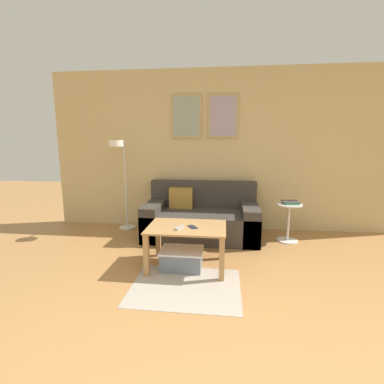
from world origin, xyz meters
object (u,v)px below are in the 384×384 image
at_px(book_stack, 291,202).
at_px(remote_control, 179,228).
at_px(coffee_table, 187,234).
at_px(couch, 201,218).
at_px(floor_lamp, 120,170).
at_px(storage_bin, 182,259).
at_px(side_table, 289,219).
at_px(cell_phone, 193,227).

relative_size(book_stack, remote_control, 1.62).
bearing_deg(coffee_table, book_stack, 37.17).
xyz_separation_m(couch, floor_lamp, (-1.26, 0.04, 0.72)).
bearing_deg(remote_control, storage_bin, 97.04).
relative_size(side_table, cell_phone, 3.95).
relative_size(couch, cell_phone, 11.93).
bearing_deg(remote_control, book_stack, 58.65).
bearing_deg(storage_bin, book_stack, 37.00).
relative_size(floor_lamp, side_table, 2.62).
bearing_deg(floor_lamp, coffee_table, -43.65).
bearing_deg(storage_bin, coffee_table, 32.80).
relative_size(coffee_table, side_table, 1.59).
bearing_deg(storage_bin, cell_phone, 2.41).
relative_size(book_stack, cell_phone, 1.74).
relative_size(storage_bin, floor_lamp, 0.33).
xyz_separation_m(couch, cell_phone, (-0.00, -1.13, 0.22)).
distance_m(storage_bin, remote_control, 0.39).
height_order(couch, storage_bin, couch).
bearing_deg(side_table, remote_control, -141.83).
distance_m(storage_bin, floor_lamp, 1.85).
bearing_deg(book_stack, storage_bin, -143.00).
relative_size(coffee_table, book_stack, 3.60).
bearing_deg(couch, floor_lamp, 178.29).
relative_size(couch, coffee_table, 1.91).
bearing_deg(storage_bin, side_table, 36.90).
relative_size(side_table, remote_control, 3.68).
height_order(book_stack, remote_control, book_stack).
distance_m(floor_lamp, book_stack, 2.58).
xyz_separation_m(coffee_table, book_stack, (1.36, 1.03, 0.18)).
xyz_separation_m(coffee_table, side_table, (1.34, 1.01, -0.06)).
bearing_deg(cell_phone, coffee_table, 124.50).
xyz_separation_m(floor_lamp, book_stack, (2.54, -0.11, -0.42)).
distance_m(coffee_table, side_table, 1.68).
bearing_deg(side_table, floor_lamp, 177.23).
height_order(coffee_table, floor_lamp, floor_lamp).
distance_m(book_stack, cell_phone, 1.67).
bearing_deg(floor_lamp, book_stack, -2.38).
distance_m(couch, coffee_table, 1.11).
height_order(floor_lamp, cell_phone, floor_lamp).
relative_size(coffee_table, floor_lamp, 0.61).
height_order(couch, book_stack, couch).
relative_size(storage_bin, book_stack, 1.97).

